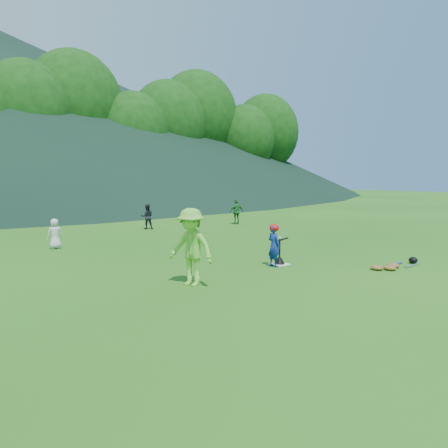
% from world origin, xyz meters
% --- Properties ---
extents(ground, '(120.00, 120.00, 0.00)m').
position_xyz_m(ground, '(0.00, 0.00, 0.00)').
color(ground, '#1F5814').
rests_on(ground, ground).
extents(home_plate, '(0.45, 0.45, 0.02)m').
position_xyz_m(home_plate, '(0.00, 0.00, 0.01)').
color(home_plate, silver).
rests_on(home_plate, ground).
extents(baseball, '(0.08, 0.08, 0.08)m').
position_xyz_m(baseball, '(0.00, 0.00, 0.74)').
color(baseball, white).
rests_on(baseball, batting_tee).
extents(batter_child, '(0.28, 0.42, 1.12)m').
position_xyz_m(batter_child, '(-0.31, -0.10, 0.56)').
color(batter_child, navy).
rests_on(batter_child, ground).
extents(adult_coach, '(0.98, 1.26, 1.71)m').
position_xyz_m(adult_coach, '(-3.17, -0.46, 0.86)').
color(adult_coach, '#6FC63A').
rests_on(adult_coach, ground).
extents(fielder_a, '(0.50, 0.33, 1.01)m').
position_xyz_m(fielder_a, '(-4.08, 6.44, 0.50)').
color(fielder_a, silver).
rests_on(fielder_a, ground).
extents(fielder_b, '(0.68, 0.61, 1.14)m').
position_xyz_m(fielder_b, '(0.93, 9.50, 0.57)').
color(fielder_b, black).
rests_on(fielder_b, ground).
extents(fielder_c, '(0.78, 0.44, 1.26)m').
position_xyz_m(fielder_c, '(5.47, 8.61, 0.63)').
color(fielder_c, '#21702E').
rests_on(fielder_c, ground).
extents(batting_tee, '(0.30, 0.30, 0.68)m').
position_xyz_m(batting_tee, '(0.00, 0.00, 0.13)').
color(batting_tee, black).
rests_on(batting_tee, home_plate).
extents(batter_gear, '(0.73, 0.26, 0.48)m').
position_xyz_m(batter_gear, '(-0.29, -0.10, 1.01)').
color(batter_gear, red).
rests_on(batter_gear, ground).
extents(equipment_pile, '(1.80, 0.56, 0.19)m').
position_xyz_m(equipment_pile, '(2.09, -2.15, 0.07)').
color(equipment_pile, olive).
rests_on(equipment_pile, ground).
extents(outfield_fence, '(70.07, 0.08, 1.33)m').
position_xyz_m(outfield_fence, '(0.00, 28.00, 0.70)').
color(outfield_fence, gray).
rests_on(outfield_fence, ground).
extents(tree_line, '(70.04, 11.40, 14.82)m').
position_xyz_m(tree_line, '(0.20, 33.83, 8.21)').
color(tree_line, '#382314').
rests_on(tree_line, ground).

